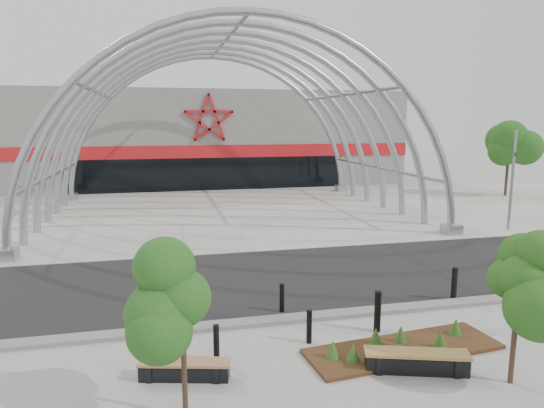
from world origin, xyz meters
TOP-DOWN VIEW (x-y plane):
  - ground at (0.00, 0.00)m, footprint 140.00×140.00m
  - road at (0.00, 3.50)m, footprint 140.00×7.00m
  - forecourt at (0.00, 15.50)m, footprint 60.00×17.00m
  - kerb at (0.00, -0.25)m, footprint 60.00×0.50m
  - arena_building at (0.00, 33.45)m, footprint 34.00×15.24m
  - vault_canopy at (0.00, 15.50)m, footprint 20.80×15.80m
  - planting_bed at (1.71, -2.60)m, footprint 5.02×2.01m
  - signal_pole at (13.40, 8.20)m, footprint 0.30×0.72m
  - street_tree_0 at (-3.57, -4.10)m, footprint 1.40×1.40m
  - street_tree_1 at (3.31, -4.46)m, footprint 1.40×1.40m
  - bench_0 at (-3.52, -2.73)m, footprint 2.04×0.91m
  - bench_1 at (1.56, -3.60)m, footprint 2.35×1.19m
  - bollard_0 at (-2.74, -2.06)m, footprint 0.14×0.14m
  - bollard_1 at (-0.35, -1.68)m, footprint 0.14×0.14m
  - bollard_2 at (-0.53, 0.41)m, footprint 0.14×0.14m
  - bollard_3 at (1.63, -1.44)m, footprint 0.18×0.18m
  - bollard_4 at (4.92, 0.09)m, footprint 0.17×0.17m
  - bg_tree_1 at (21.00, 18.00)m, footprint 2.70×2.70m

SIDE VIEW (x-z plane):
  - ground at x=0.00m, z-range 0.00..0.00m
  - road at x=0.00m, z-range 0.00..0.02m
  - vault_canopy at x=0.00m, z-range -10.16..10.20m
  - forecourt at x=0.00m, z-range 0.00..0.04m
  - kerb at x=0.00m, z-range 0.00..0.12m
  - planting_bed at x=1.71m, z-range -0.13..0.38m
  - bench_0 at x=-3.52m, z-range -0.01..0.41m
  - bench_1 at x=1.56m, z-range -0.01..0.48m
  - bollard_2 at x=-0.53m, z-range 0.00..0.86m
  - bollard_1 at x=-0.35m, z-range 0.00..0.87m
  - bollard_0 at x=-2.74m, z-range 0.00..0.88m
  - bollard_4 at x=4.92m, z-range 0.00..1.07m
  - bollard_3 at x=1.63m, z-range 0.00..1.11m
  - street_tree_0 at x=-3.57m, z-range 0.70..3.90m
  - street_tree_1 at x=3.31m, z-range 0.72..4.03m
  - signal_pole at x=13.40m, z-range 0.12..5.21m
  - arena_building at x=0.00m, z-range -0.01..7.99m
  - bg_tree_1 at x=21.00m, z-range 1.29..7.20m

